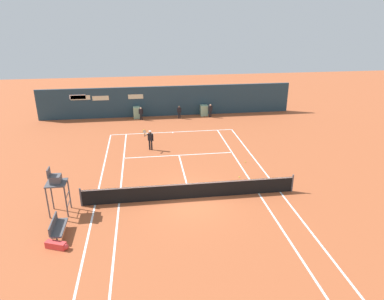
{
  "coord_description": "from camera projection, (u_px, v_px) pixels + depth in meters",
  "views": [
    {
      "loc": [
        -2.36,
        -17.33,
        9.96
      ],
      "look_at": [
        0.82,
        5.32,
        0.8
      ],
      "focal_mm": 32.88,
      "sensor_mm": 36.0,
      "label": 1
    }
  ],
  "objects": [
    {
      "name": "equipment_bag",
      "position": [
        58.0,
        245.0,
        15.69
      ],
      "size": [
        1.07,
        0.63,
        0.32
      ],
      "color": "#DB3838",
      "rests_on": "ground_plane"
    },
    {
      "name": "umpire_chair",
      "position": [
        56.0,
        183.0,
        17.85
      ],
      "size": [
        1.0,
        1.0,
        2.59
      ],
      "rotation": [
        0.0,
        0.0,
        -1.57
      ],
      "color": "#47474C",
      "rests_on": "ground_plane"
    },
    {
      "name": "player_on_baseline",
      "position": [
        150.0,
        138.0,
        26.48
      ],
      "size": [
        0.78,
        0.61,
        1.76
      ],
      "rotation": [
        0.0,
        0.0,
        2.72
      ],
      "color": "black",
      "rests_on": "ground_plane"
    },
    {
      "name": "tennis_ball_mid_court",
      "position": [
        245.0,
        162.0,
        24.6
      ],
      "size": [
        0.07,
        0.07,
        0.07
      ],
      "primitive_type": "sphere",
      "color": "#CCE033",
      "rests_on": "ground_plane"
    },
    {
      "name": "ball_kid_centre_post",
      "position": [
        179.0,
        111.0,
        34.29
      ],
      "size": [
        0.42,
        0.2,
        1.27
      ],
      "rotation": [
        0.0,
        0.0,
        3.0
      ],
      "color": "black",
      "rests_on": "ground_plane"
    },
    {
      "name": "ball_kid_left_post",
      "position": [
        141.0,
        113.0,
        33.81
      ],
      "size": [
        0.42,
        0.2,
        1.27
      ],
      "rotation": [
        0.0,
        0.0,
        3.0
      ],
      "color": "black",
      "rests_on": "ground_plane"
    },
    {
      "name": "sponsor_back_wall",
      "position": [
        168.0,
        102.0,
        35.0
      ],
      "size": [
        25.0,
        1.02,
        2.97
      ],
      "color": "#233D4C",
      "rests_on": "ground_plane"
    },
    {
      "name": "ground_plane",
      "position": [
        189.0,
        193.0,
        20.46
      ],
      "size": [
        80.0,
        80.0,
        0.01
      ],
      "color": "#A8512D"
    },
    {
      "name": "player_bench",
      "position": [
        57.0,
        226.0,
        16.47
      ],
      "size": [
        0.54,
        1.57,
        0.88
      ],
      "rotation": [
        0.0,
        0.0,
        -1.57
      ],
      "color": "#38383D",
      "rests_on": "ground_plane"
    },
    {
      "name": "tennis_net",
      "position": [
        191.0,
        190.0,
        19.75
      ],
      "size": [
        12.1,
        0.1,
        1.07
      ],
      "color": "#4C4C51",
      "rests_on": "ground_plane"
    },
    {
      "name": "tennis_ball_near_service_line",
      "position": [
        239.0,
        177.0,
        22.38
      ],
      "size": [
        0.07,
        0.07,
        0.07
      ],
      "primitive_type": "sphere",
      "color": "#CCE033",
      "rests_on": "ground_plane"
    },
    {
      "name": "ball_kid_right_post",
      "position": [
        210.0,
        110.0,
        34.67
      ],
      "size": [
        0.44,
        0.18,
        1.32
      ],
      "rotation": [
        0.0,
        0.0,
        3.16
      ],
      "color": "black",
      "rests_on": "ground_plane"
    }
  ]
}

